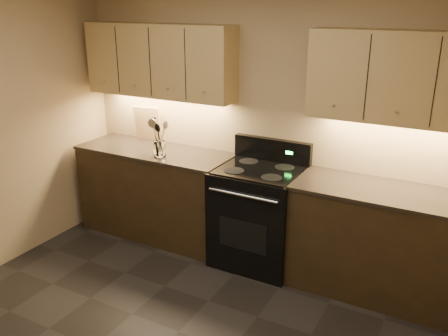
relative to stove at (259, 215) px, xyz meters
The scene contains 13 objects.
wall_back 0.88m from the stove, 104.10° to the left, with size 4.00×0.04×2.60m, color tan.
counter_left 1.18m from the stove, behind, with size 1.62×0.62×0.93m.
counter_right 1.10m from the stove, ahead, with size 1.46×0.62×0.93m.
stove is the anchor object (origin of this frame).
upper_cab_left 1.78m from the stove, behind, with size 1.60×0.30×0.70m, color tan.
upper_cab_right 1.73m from the stove, ahead, with size 1.44×0.30×0.70m, color tan.
outlet_plate 1.55m from the stove, 167.24° to the left, with size 0.09×0.01×0.12m, color #B2B5BA.
utensil_crock 1.14m from the stove, behind, with size 0.14×0.14×0.15m.
cutting_board 1.60m from the stove, 169.32° to the left, with size 0.30×0.02×0.38m, color tan.
wooden_spoon 1.22m from the stove, behind, with size 0.06×0.06×0.33m, color tan, non-canonical shape.
black_spoon 1.19m from the stove, behind, with size 0.06×0.06×0.32m, color black, non-canonical shape.
black_turner 1.21m from the stove, behind, with size 0.08×0.08×0.37m, color black, non-canonical shape.
steel_skimmer 1.17m from the stove, behind, with size 0.09×0.09×0.34m, color silver, non-canonical shape.
Camera 1 is at (1.71, -1.98, 2.35)m, focal length 38.00 mm.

